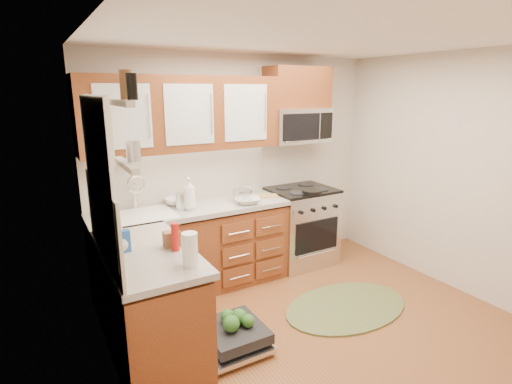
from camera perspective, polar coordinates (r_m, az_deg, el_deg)
floor at (r=3.81m, az=10.86°, el=-19.53°), size 3.50×3.50×0.00m
ceiling at (r=3.19m, az=13.11°, el=21.06°), size 3.50×3.50×0.00m
wall_back at (r=4.70m, az=-2.38°, el=3.84°), size 3.50×0.04×2.50m
wall_left at (r=2.53m, az=-19.54°, el=-6.35°), size 0.04×3.50×2.50m
wall_right at (r=4.62m, az=28.39°, el=1.91°), size 0.04×3.50×2.50m
base_cabinet_back at (r=4.39m, az=-8.94°, el=-8.37°), size 2.05×0.60×0.85m
base_cabinet_left at (r=3.40m, az=-14.92°, el=-15.84°), size 0.60×1.25×0.85m
countertop_back at (r=4.22m, az=-9.14°, el=-2.46°), size 2.07×0.64×0.05m
countertop_left at (r=3.19m, az=-15.30°, el=-8.41°), size 0.64×1.27×0.05m
backsplash_back at (r=4.41m, az=-10.67°, el=2.38°), size 2.05×0.02×0.57m
backsplash_left at (r=3.04m, az=-21.07°, el=-3.84°), size 0.02×1.25×0.57m
upper_cabinets at (r=4.18m, az=-10.35°, el=10.94°), size 2.05×0.35×0.75m
cabinet_over_mw at (r=4.83m, az=5.92°, el=14.62°), size 0.76×0.35×0.47m
range at (r=4.99m, az=6.40°, el=-4.84°), size 0.76×0.64×0.95m
microwave at (r=4.82m, az=5.96°, el=9.45°), size 0.76×0.38×0.40m
sink at (r=4.09m, az=-15.89°, el=-4.87°), size 0.62×0.50×0.26m
dishwasher at (r=3.56m, az=-3.75°, el=-20.01°), size 0.70×0.60×0.20m
window at (r=2.93m, az=-21.58°, el=2.36°), size 0.03×1.05×1.05m
window_blind at (r=2.89m, az=-21.70°, el=8.82°), size 0.02×0.96×0.40m
shelf_upper at (r=2.04m, az=-18.72°, el=11.96°), size 0.04×0.40×0.03m
shelf_lower at (r=2.07m, az=-18.06°, el=3.67°), size 0.04×0.40×0.03m
rug at (r=4.24m, az=12.77°, el=-15.68°), size 1.53×1.22×0.02m
skillet at (r=4.63m, az=8.02°, el=0.02°), size 0.30×0.30×0.04m
stock_pot at (r=4.37m, az=-1.95°, el=-0.47°), size 0.29×0.29×0.13m
cutting_board at (r=4.55m, az=1.54°, el=-0.57°), size 0.29×0.24×0.02m
canister at (r=4.12m, az=-10.63°, el=-1.31°), size 0.12×0.12×0.17m
paper_towel_roll at (r=2.81m, az=-9.43°, el=-8.10°), size 0.14×0.14×0.24m
mustard_bottle at (r=3.42m, az=-19.82°, el=-4.77°), size 0.08×0.08×0.23m
red_bottle at (r=3.09m, az=-11.47°, el=-6.30°), size 0.06×0.06×0.22m
wooden_box at (r=3.19m, az=-11.96°, el=-6.59°), size 0.13×0.09×0.12m
blue_carton at (r=3.18m, az=-18.49°, el=-6.68°), size 0.11×0.06×0.17m
bowl_a at (r=4.27m, az=-1.25°, el=-1.25°), size 0.32×0.32×0.07m
bowl_b at (r=4.31m, az=-11.27°, el=-1.31°), size 0.30×0.30×0.08m
cup at (r=4.69m, az=-1.34°, el=0.34°), size 0.15×0.15×0.09m
soap_bottle_a at (r=4.08m, az=-9.51°, el=-0.26°), size 0.15×0.15×0.33m
soap_bottle_b at (r=3.28m, az=-19.15°, el=-5.63°), size 0.11×0.11×0.21m
soap_bottle_c at (r=3.19m, az=-18.93°, el=-6.45°), size 0.16×0.16×0.19m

